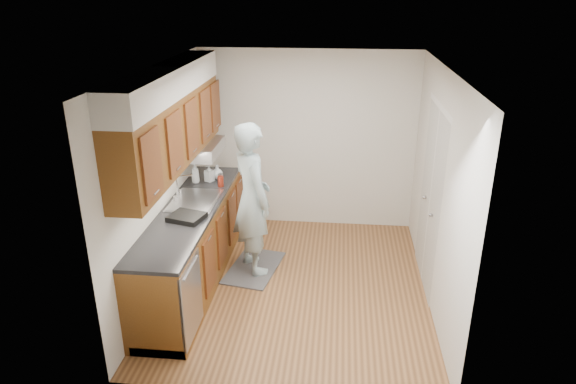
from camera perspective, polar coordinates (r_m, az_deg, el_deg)
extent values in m
plane|color=#906036|center=(6.11, 0.84, -10.31)|extent=(3.50, 3.50, 0.00)
plane|color=white|center=(5.22, 0.99, 13.57)|extent=(3.50, 3.50, 0.00)
cube|color=silver|center=(5.86, -13.87, 1.21)|extent=(0.02, 3.50, 2.50)
cube|color=silver|center=(5.62, 16.31, 0.08)|extent=(0.02, 3.50, 2.50)
cube|color=silver|center=(7.20, 2.15, 5.73)|extent=(3.00, 0.02, 2.50)
cube|color=brown|center=(6.09, -10.51, -5.93)|extent=(0.60, 2.80, 0.90)
cube|color=black|center=(5.89, -10.97, -1.88)|extent=(0.63, 2.80, 0.04)
cube|color=#B2B2B7|center=(6.08, -10.29, -1.39)|extent=(0.48, 0.68, 0.14)
cube|color=#B2B2B7|center=(6.06, -10.32, -0.92)|extent=(0.52, 0.72, 0.01)
cube|color=#B2B2B7|center=(5.10, -10.69, -11.63)|extent=(0.03, 0.60, 0.80)
cube|color=brown|center=(5.63, -12.80, 6.63)|extent=(0.33, 2.80, 0.75)
cube|color=silver|center=(5.52, -13.27, 11.89)|extent=(0.35, 2.80, 0.30)
cube|color=#A5A5AA|center=(6.52, -9.64, 4.78)|extent=(0.46, 0.75, 0.16)
cube|color=silver|center=(5.98, 15.52, -0.85)|extent=(0.02, 1.22, 2.05)
cube|color=#5D5D5F|center=(6.45, -3.80, -8.38)|extent=(0.70, 1.01, 0.02)
imported|color=#9DB8BF|center=(5.99, -4.05, 0.34)|extent=(0.81, 0.88, 2.09)
imported|color=silver|center=(6.57, -10.27, 2.11)|extent=(0.11, 0.11, 0.26)
imported|color=silver|center=(6.59, -8.74, 2.09)|extent=(0.13, 0.13, 0.22)
imported|color=silver|center=(6.67, -7.88, 2.24)|extent=(0.19, 0.19, 0.19)
cylinder|color=red|center=(6.42, -7.49, 1.19)|extent=(0.10, 0.10, 0.13)
cylinder|color=#A5A5AA|center=(6.56, -7.51, 1.59)|extent=(0.07, 0.07, 0.11)
cube|color=black|center=(5.58, -11.19, -2.75)|extent=(0.41, 0.37, 0.06)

